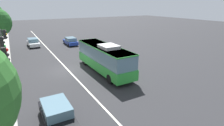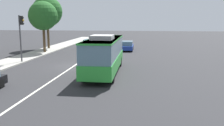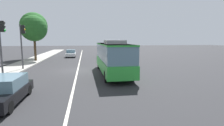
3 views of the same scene
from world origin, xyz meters
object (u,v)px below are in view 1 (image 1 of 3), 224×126
(sedan_black, at_px, (57,114))
(traffic_light_near_corner, at_px, (5,45))
(traffic_light_far_corner, at_px, (6,71))
(sedan_blue, at_px, (70,41))
(sedan_white, at_px, (33,42))
(traffic_light_mid_block, at_px, (2,55))
(transit_bus, at_px, (104,57))

(sedan_black, relative_size, traffic_light_near_corner, 0.87)
(traffic_light_far_corner, bearing_deg, sedan_blue, 67.58)
(sedan_black, bearing_deg, traffic_light_far_corner, -129.81)
(sedan_black, xyz_separation_m, sedan_white, (25.99, -1.63, 0.00))
(sedan_white, height_order, traffic_light_far_corner, traffic_light_far_corner)
(traffic_light_mid_block, bearing_deg, sedan_blue, 52.98)
(transit_bus, relative_size, sedan_black, 2.22)
(sedan_black, xyz_separation_m, traffic_light_near_corner, (11.25, 2.58, 2.84))
(traffic_light_mid_block, distance_m, traffic_light_far_corner, 4.52)
(transit_bus, xyz_separation_m, sedan_white, (18.74, 5.58, -1.09))
(traffic_light_near_corner, xyz_separation_m, traffic_light_mid_block, (-4.63, 0.19, 0.00))
(sedan_black, xyz_separation_m, traffic_light_far_corner, (2.10, 2.54, 2.84))
(sedan_black, height_order, sedan_white, same)
(sedan_blue, xyz_separation_m, traffic_light_far_corner, (-21.53, 10.71, 2.84))
(traffic_light_near_corner, bearing_deg, sedan_white, 70.09)
(traffic_light_far_corner, bearing_deg, traffic_light_near_corner, 94.31)
(sedan_blue, relative_size, traffic_light_near_corner, 0.87)
(traffic_light_mid_block, bearing_deg, traffic_light_far_corner, -91.23)
(transit_bus, distance_m, sedan_blue, 16.45)
(sedan_blue, distance_m, traffic_light_far_corner, 24.21)
(sedan_black, height_order, traffic_light_far_corner, traffic_light_far_corner)
(sedan_black, bearing_deg, traffic_light_mid_block, -157.37)
(sedan_black, height_order, traffic_light_near_corner, traffic_light_near_corner)
(transit_bus, bearing_deg, sedan_blue, -3.85)
(sedan_blue, relative_size, traffic_light_far_corner, 0.87)
(sedan_white, height_order, traffic_light_mid_block, traffic_light_mid_block)
(traffic_light_near_corner, bearing_deg, sedan_blue, 45.09)
(transit_bus, bearing_deg, traffic_light_mid_block, 93.12)
(sedan_blue, height_order, traffic_light_mid_block, traffic_light_mid_block)
(transit_bus, height_order, sedan_blue, transit_bus)
(transit_bus, relative_size, sedan_white, 2.21)
(sedan_blue, bearing_deg, transit_bus, 176.29)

